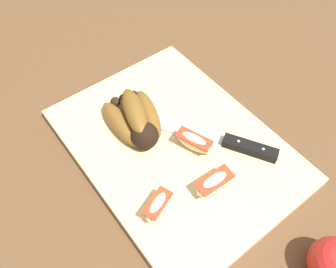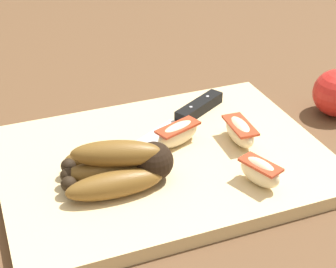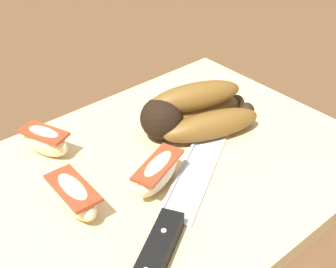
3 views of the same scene
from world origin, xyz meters
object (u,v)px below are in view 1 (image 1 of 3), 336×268
object	(u,v)px
apple_wedge_near	(214,183)
apple_wedge_far	(194,142)
chefs_knife	(224,141)
whole_apple	(335,264)
apple_wedge_middle	(158,206)
banana_bunch	(136,120)

from	to	relation	value
apple_wedge_near	apple_wedge_far	xyz separation A→B (m)	(0.08, -0.03, -0.00)
chefs_knife	whole_apple	size ratio (longest dim) A/B	2.87
apple_wedge_far	whole_apple	world-z (taller)	whole_apple
chefs_knife	apple_wedge_middle	distance (m)	0.18
chefs_knife	apple_wedge_middle	world-z (taller)	apple_wedge_middle
banana_bunch	apple_wedge_far	size ratio (longest dim) A/B	1.90
chefs_knife	apple_wedge_near	xyz separation A→B (m)	(-0.06, 0.08, 0.01)
banana_bunch	chefs_knife	size ratio (longest dim) A/B	0.56
banana_bunch	whole_apple	size ratio (longest dim) A/B	1.62
apple_wedge_far	whole_apple	distance (m)	0.29
banana_bunch	apple_wedge_near	xyz separation A→B (m)	(-0.19, -0.03, -0.01)
chefs_knife	apple_wedge_middle	xyz separation A→B (m)	(-0.03, 0.18, 0.01)
apple_wedge_middle	apple_wedge_far	world-z (taller)	apple_wedge_middle
apple_wedge_middle	banana_bunch	bearing A→B (deg)	-23.04
banana_bunch	apple_wedge_near	distance (m)	0.19
apple_wedge_middle	apple_wedge_near	bearing A→B (deg)	-103.53
chefs_knife	apple_wedge_far	bearing A→B (deg)	63.25
banana_bunch	whole_apple	world-z (taller)	whole_apple
apple_wedge_middle	apple_wedge_far	distance (m)	0.14
chefs_knife	whole_apple	bearing A→B (deg)	173.78
chefs_knife	apple_wedge_far	size ratio (longest dim) A/B	3.37
apple_wedge_near	whole_apple	bearing A→B (deg)	-165.98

